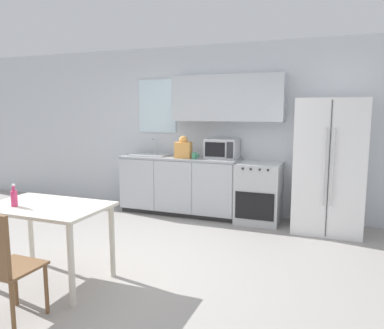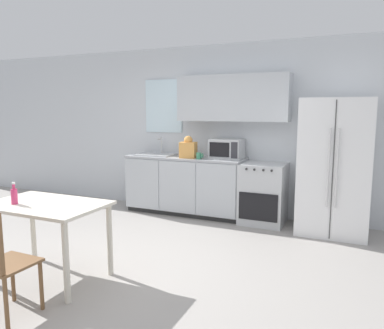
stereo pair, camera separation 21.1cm
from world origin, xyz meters
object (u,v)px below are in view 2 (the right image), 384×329
at_px(oven_range, 263,193).
at_px(coffee_mug, 199,156).
at_px(dining_table, 46,215).
at_px(drink_bottle, 14,196).
at_px(refrigerator, 335,167).
at_px(microwave, 227,149).

bearing_deg(oven_range, coffee_mug, -170.43).
height_order(dining_table, drink_bottle, drink_bottle).
relative_size(oven_range, drink_bottle, 4.18).
bearing_deg(dining_table, oven_range, 60.51).
relative_size(oven_range, dining_table, 0.77).
distance_m(coffee_mug, dining_table, 2.63).
height_order(refrigerator, dining_table, refrigerator).
relative_size(microwave, dining_table, 0.42).
height_order(refrigerator, microwave, refrigerator).
distance_m(microwave, coffee_mug, 0.45).
relative_size(refrigerator, drink_bottle, 8.52).
distance_m(oven_range, dining_table, 3.13).
bearing_deg(microwave, coffee_mug, -144.25).
distance_m(microwave, drink_bottle, 3.18).
relative_size(dining_table, drink_bottle, 5.44).
distance_m(oven_range, refrigerator, 1.08).
relative_size(microwave, coffee_mug, 4.63).
xyz_separation_m(oven_range, microwave, (-0.61, 0.09, 0.63)).
relative_size(refrigerator, microwave, 3.74).
relative_size(microwave, drink_bottle, 2.27).
xyz_separation_m(refrigerator, microwave, (-1.58, 0.15, 0.17)).
relative_size(refrigerator, coffee_mug, 17.35).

